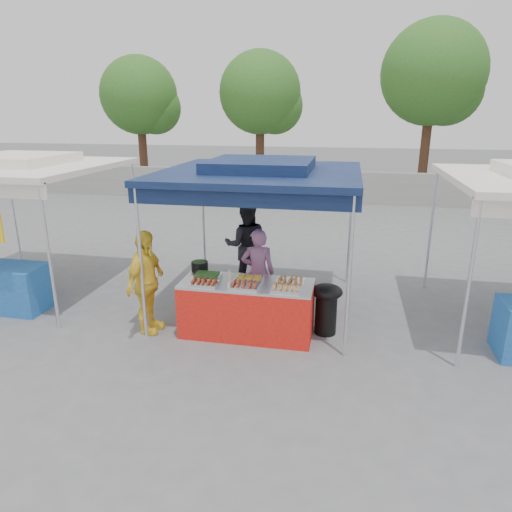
% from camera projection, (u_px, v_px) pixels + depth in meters
% --- Properties ---
extents(ground_plane, '(80.00, 80.00, 0.00)m').
position_uv_depth(ground_plane, '(249.00, 330.00, 7.22)').
color(ground_plane, slate).
extents(back_wall, '(40.00, 0.25, 1.20)m').
position_uv_depth(back_wall, '(310.00, 187.00, 17.32)').
color(back_wall, gray).
rests_on(back_wall, ground_plane).
extents(main_canopy, '(3.20, 3.20, 2.57)m').
position_uv_depth(main_canopy, '(260.00, 172.00, 7.41)').
color(main_canopy, silver).
rests_on(main_canopy, ground_plane).
extents(neighbor_stall_left, '(3.20, 3.20, 2.57)m').
position_uv_depth(neighbor_stall_left, '(9.00, 212.00, 8.12)').
color(neighbor_stall_left, silver).
rests_on(neighbor_stall_left, ground_plane).
extents(tree_0, '(3.36, 3.27, 5.62)m').
position_uv_depth(tree_0, '(143.00, 99.00, 19.59)').
color(tree_0, '#4A2C1C').
rests_on(tree_0, ground_plane).
extents(tree_1, '(3.41, 3.33, 5.73)m').
position_uv_depth(tree_1, '(264.00, 96.00, 18.70)').
color(tree_1, '#4A2C1C').
rests_on(tree_1, ground_plane).
extents(tree_2, '(3.86, 3.86, 6.63)m').
position_uv_depth(tree_2, '(436.00, 78.00, 17.16)').
color(tree_2, '#4A2C1C').
rests_on(tree_2, ground_plane).
extents(vendor_table, '(2.00, 0.80, 0.85)m').
position_uv_depth(vendor_table, '(247.00, 308.00, 7.00)').
color(vendor_table, red).
rests_on(vendor_table, ground_plane).
extents(food_tray_fl, '(0.42, 0.30, 0.07)m').
position_uv_depth(food_tray_fl, '(204.00, 283.00, 6.75)').
color(food_tray_fl, white).
rests_on(food_tray_fl, vendor_table).
extents(food_tray_fm, '(0.42, 0.30, 0.07)m').
position_uv_depth(food_tray_fm, '(244.00, 286.00, 6.63)').
color(food_tray_fm, white).
rests_on(food_tray_fm, vendor_table).
extents(food_tray_fr, '(0.42, 0.30, 0.07)m').
position_uv_depth(food_tray_fr, '(286.00, 289.00, 6.52)').
color(food_tray_fr, white).
rests_on(food_tray_fr, vendor_table).
extents(food_tray_bl, '(0.42, 0.30, 0.07)m').
position_uv_depth(food_tray_bl, '(207.00, 276.00, 7.05)').
color(food_tray_bl, white).
rests_on(food_tray_bl, vendor_table).
extents(food_tray_bm, '(0.42, 0.30, 0.07)m').
position_uv_depth(food_tray_bm, '(249.00, 278.00, 6.93)').
color(food_tray_bm, white).
rests_on(food_tray_bm, vendor_table).
extents(food_tray_br, '(0.42, 0.30, 0.07)m').
position_uv_depth(food_tray_br, '(290.00, 282.00, 6.80)').
color(food_tray_br, white).
rests_on(food_tray_br, vendor_table).
extents(cooking_pot, '(0.27, 0.27, 0.16)m').
position_uv_depth(cooking_pot, '(200.00, 266.00, 7.34)').
color(cooking_pot, black).
rests_on(cooking_pot, vendor_table).
extents(skewer_cup, '(0.08, 0.08, 0.10)m').
position_uv_depth(skewer_cup, '(230.00, 285.00, 6.63)').
color(skewer_cup, silver).
rests_on(skewer_cup, vendor_table).
extents(wok_burner, '(0.48, 0.48, 0.81)m').
position_uv_depth(wok_burner, '(326.00, 305.00, 7.00)').
color(wok_burner, black).
rests_on(wok_burner, ground_plane).
extents(crate_left, '(0.45, 0.32, 0.27)m').
position_uv_depth(crate_left, '(238.00, 306.00, 7.79)').
color(crate_left, '#1641B9').
rests_on(crate_left, ground_plane).
extents(crate_right, '(0.49, 0.35, 0.30)m').
position_uv_depth(crate_right, '(277.00, 308.00, 7.66)').
color(crate_right, '#1641B9').
rests_on(crate_right, ground_plane).
extents(crate_stacked, '(0.46, 0.32, 0.28)m').
position_uv_depth(crate_stacked, '(277.00, 293.00, 7.58)').
color(crate_stacked, '#1641B9').
rests_on(crate_stacked, crate_right).
extents(vendor_woman, '(0.60, 0.44, 1.52)m').
position_uv_depth(vendor_woman, '(258.00, 273.00, 7.53)').
color(vendor_woman, '#9D6491').
rests_on(vendor_woman, ground_plane).
extents(helper_man, '(0.96, 0.82, 1.73)m').
position_uv_depth(helper_man, '(246.00, 245.00, 8.74)').
color(helper_man, '#222228').
rests_on(helper_man, ground_plane).
extents(customer_person, '(0.50, 0.99, 1.63)m').
position_uv_depth(customer_person, '(146.00, 282.00, 6.96)').
color(customer_person, yellow).
rests_on(customer_person, ground_plane).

